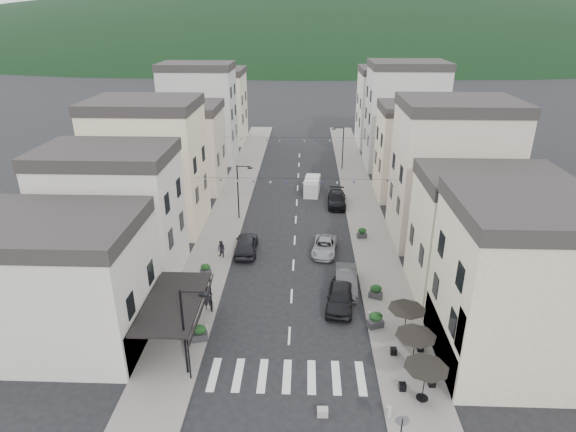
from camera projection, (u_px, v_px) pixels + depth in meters
The scene contains 31 objects.
ground at pixel (286, 401), 27.55m from camera, with size 700.00×700.00×0.00m, color black.
sidewalk_left at pixel (234, 198), 57.19m from camera, with size 4.00×76.00×0.12m, color slate.
sidewalk_right at pixel (360, 200), 56.68m from camera, with size 4.00×76.00×0.12m, color slate.
hill_backdrop at pixel (306, 47), 303.28m from camera, with size 640.00×360.00×70.00m, color black.
boutique_building at pixel (50, 289), 31.11m from camera, with size 12.00×8.00×8.00m, color beige.
bistro_building at pixel (530, 293), 28.76m from camera, with size 10.00×8.00×10.00m, color #C0B498.
boutique_awning at pixel (177, 303), 31.17m from camera, with size 3.77×7.50×3.28m.
buildings_row_left at pixel (183, 136), 60.34m from camera, with size 10.20×54.16×14.00m.
buildings_row_right at pixel (418, 139), 58.20m from camera, with size 10.20×54.16×14.50m.
cafe_terrace at pixel (415, 340), 28.93m from camera, with size 2.50×8.10×2.53m.
streetlamp_left_near at pixel (188, 324), 28.13m from camera, with size 1.70×0.56×6.00m.
streetlamp_left_far at pixel (240, 186), 50.19m from camera, with size 1.70×0.56×6.00m.
streetlamp_right_far at pixel (341, 144), 66.33m from camera, with size 1.70×0.56×6.00m.
traffic_sign at pixel (402, 427), 23.37m from camera, with size 0.70×0.07×2.70m.
bollards at pixel (289, 335), 32.44m from camera, with size 11.66×10.26×0.60m.
bunting_near at pixel (295, 182), 45.55m from camera, with size 19.00×0.28×0.62m.
bunting_far at pixel (298, 140), 60.25m from camera, with size 19.00×0.28×0.62m.
parked_car_a at pixel (340, 297), 36.01m from camera, with size 1.98×4.93×1.68m, color black.
parked_car_b at pixel (346, 280), 38.31m from camera, with size 1.69×4.84×1.60m, color #343336.
parked_car_c at pixel (324, 247), 44.16m from camera, with size 2.11×4.58×1.27m, color gray.
parked_car_d at pixel (337, 199), 55.03m from camera, with size 2.04×5.03×1.46m, color black.
parked_car_e at pixel (246, 244), 44.13m from camera, with size 2.00×4.98×1.70m, color black.
delivery_van at pixel (312, 185), 58.52m from camera, with size 2.10×4.50×2.09m.
pedestrian_a at pixel (208, 298), 35.41m from camera, with size 0.71×0.47×1.94m, color black.
pedestrian_b at pixel (221, 249), 43.06m from camera, with size 0.78×0.61×1.60m, color black.
concrete_block_b at pixel (323, 412), 26.47m from camera, with size 0.60×0.45×0.45m, color #9B9893.
planter_la at pixel (200, 333), 32.22m from camera, with size 1.18×0.83×1.19m.
planter_lb at pixel (206, 269), 40.33m from camera, with size 1.02×0.77×1.01m.
planter_ra at pixel (376, 320), 33.56m from camera, with size 1.23×0.95×1.21m.
planter_rb at pixel (376, 291), 37.04m from camera, with size 1.14×0.88×1.13m.
planter_rc at pixel (362, 233), 46.91m from camera, with size 1.01×0.66×1.05m.
Camera 1 is at (0.93, -21.16, 20.56)m, focal length 30.00 mm.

